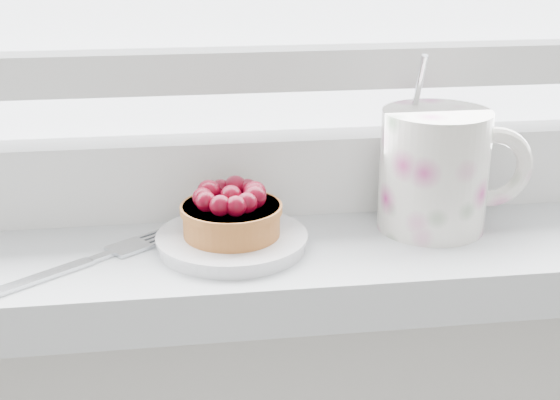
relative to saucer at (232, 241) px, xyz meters
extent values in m
cube|color=silver|center=(0.02, 0.02, -0.03)|extent=(1.60, 0.20, 0.04)
cube|color=silver|center=(0.02, 0.09, 0.03)|extent=(1.30, 0.05, 0.07)
cube|color=silver|center=(0.02, 0.09, 0.12)|extent=(1.30, 0.04, 0.04)
cylinder|color=silver|center=(0.00, 0.00, 0.00)|extent=(0.12, 0.12, 0.01)
cylinder|color=#965120|center=(0.00, 0.00, 0.02)|extent=(0.08, 0.08, 0.03)
cylinder|color=#965120|center=(0.00, 0.00, 0.03)|extent=(0.08, 0.08, 0.01)
sphere|color=#40050F|center=(0.00, 0.00, 0.04)|extent=(0.02, 0.02, 0.02)
sphere|color=#40050F|center=(0.02, 0.00, 0.04)|extent=(0.02, 0.02, 0.02)
sphere|color=#40050F|center=(0.02, 0.02, 0.04)|extent=(0.02, 0.02, 0.02)
sphere|color=#40050F|center=(0.01, 0.02, 0.04)|extent=(0.02, 0.02, 0.02)
sphere|color=#40050F|center=(-0.01, 0.02, 0.04)|extent=(0.02, 0.02, 0.02)
sphere|color=#40050F|center=(-0.02, 0.01, 0.04)|extent=(0.02, 0.02, 0.02)
sphere|color=#40050F|center=(-0.02, 0.00, 0.04)|extent=(0.02, 0.02, 0.02)
sphere|color=#40050F|center=(-0.02, -0.01, 0.04)|extent=(0.02, 0.02, 0.02)
sphere|color=#40050F|center=(-0.01, -0.02, 0.04)|extent=(0.02, 0.02, 0.02)
sphere|color=#40050F|center=(0.00, -0.02, 0.04)|extent=(0.02, 0.02, 0.02)
sphere|color=#40050F|center=(0.01, -0.02, 0.04)|extent=(0.02, 0.02, 0.02)
sphere|color=#40050F|center=(0.02, -0.01, 0.04)|extent=(0.02, 0.02, 0.02)
cylinder|color=silver|center=(0.17, 0.02, 0.05)|extent=(0.10, 0.10, 0.10)
cylinder|color=black|center=(0.17, 0.02, 0.09)|extent=(0.08, 0.08, 0.01)
torus|color=silver|center=(0.22, 0.02, 0.05)|extent=(0.07, 0.02, 0.07)
cylinder|color=silver|center=(0.16, 0.04, 0.11)|extent=(0.01, 0.03, 0.06)
cube|color=silver|center=(-0.16, -0.05, 0.00)|extent=(0.10, 0.08, 0.00)
cube|color=silver|center=(-0.10, -0.01, 0.00)|extent=(0.02, 0.02, 0.00)
cube|color=silver|center=(-0.08, 0.01, 0.00)|extent=(0.04, 0.04, 0.00)
cube|color=silver|center=(-0.05, 0.02, 0.00)|extent=(0.03, 0.02, 0.00)
cube|color=silver|center=(-0.06, 0.02, 0.00)|extent=(0.03, 0.02, 0.00)
cube|color=silver|center=(-0.06, 0.03, 0.00)|extent=(0.03, 0.02, 0.00)
cube|color=silver|center=(-0.06, 0.04, 0.00)|extent=(0.03, 0.02, 0.00)
camera|label=1|loc=(-0.04, -0.58, 0.25)|focal=50.00mm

